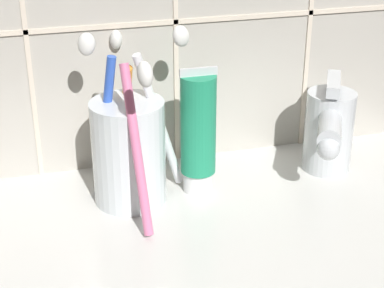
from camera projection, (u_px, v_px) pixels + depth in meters
The scene contains 4 objects.
sink_counter at pixel (198, 235), 61.91cm from camera, with size 61.82×30.53×2.00cm, color silver.
toothbrush_cup at pixel (129, 148), 63.74cm from camera, with size 11.61×18.00×17.60cm.
toothpaste_tube at pixel (198, 132), 65.00cm from camera, with size 3.81×3.63×13.56cm.
sink_faucet at pixel (329, 129), 69.49cm from camera, with size 7.51×11.38×10.62cm.
Camera 1 is at (-13.98, -50.08, 35.74)cm, focal length 60.00 mm.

